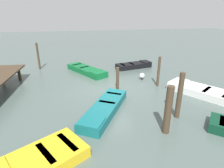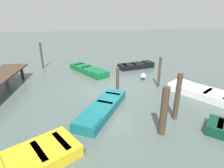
% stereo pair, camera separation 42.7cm
% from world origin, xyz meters
% --- Properties ---
extents(ground_plane, '(80.00, 80.00, 0.00)m').
position_xyz_m(ground_plane, '(0.00, 0.00, 0.00)').
color(ground_plane, '#4C5B56').
extents(rowboat_teal, '(3.88, 2.91, 0.46)m').
position_xyz_m(rowboat_teal, '(-2.69, 0.93, 0.22)').
color(rowboat_teal, '#14666B').
rests_on(rowboat_teal, ground_plane).
extents(rowboat_white, '(3.79, 3.13, 0.46)m').
position_xyz_m(rowboat_white, '(-1.78, -4.84, 0.22)').
color(rowboat_white, silver).
rests_on(rowboat_white, ground_plane).
extents(rowboat_green, '(3.98, 2.93, 0.46)m').
position_xyz_m(rowboat_green, '(3.65, 1.23, 0.22)').
color(rowboat_green, '#0F602D').
rests_on(rowboat_green, ground_plane).
extents(rowboat_yellow, '(2.68, 3.12, 0.46)m').
position_xyz_m(rowboat_yellow, '(-5.49, 3.45, 0.22)').
color(rowboat_yellow, gold).
rests_on(rowboat_yellow, ground_plane).
extents(rowboat_black, '(1.63, 3.16, 0.46)m').
position_xyz_m(rowboat_black, '(4.25, -2.83, 0.22)').
color(rowboat_black, black).
rests_on(rowboat_black, ground_plane).
extents(mooring_piling_near_left, '(0.27, 0.27, 1.96)m').
position_xyz_m(mooring_piling_near_left, '(-4.69, -1.15, 0.98)').
color(mooring_piling_near_left, '#423323').
rests_on(mooring_piling_near_left, ground_plane).
extents(mooring_piling_mid_right, '(0.16, 0.16, 1.90)m').
position_xyz_m(mooring_piling_mid_right, '(-0.04, -2.98, 0.95)').
color(mooring_piling_mid_right, '#423323').
rests_on(mooring_piling_mid_right, ground_plane).
extents(mooring_piling_center, '(0.16, 0.16, 2.15)m').
position_xyz_m(mooring_piling_center, '(5.59, 4.99, 1.08)').
color(mooring_piling_center, '#423323').
rests_on(mooring_piling_center, ground_plane).
extents(mooring_piling_mid_left, '(0.18, 0.18, 1.40)m').
position_xyz_m(mooring_piling_mid_left, '(-0.12, -0.32, 0.70)').
color(mooring_piling_mid_left, '#423323').
rests_on(mooring_piling_mid_left, ground_plane).
extents(mooring_piling_near_right, '(0.22, 0.22, 2.11)m').
position_xyz_m(mooring_piling_near_right, '(-3.76, -2.18, 1.05)').
color(mooring_piling_near_right, '#423323').
rests_on(mooring_piling_near_right, ground_plane).
extents(marker_buoy, '(0.36, 0.36, 0.48)m').
position_xyz_m(marker_buoy, '(1.29, -2.44, 0.29)').
color(marker_buoy, '#262626').
rests_on(marker_buoy, ground_plane).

